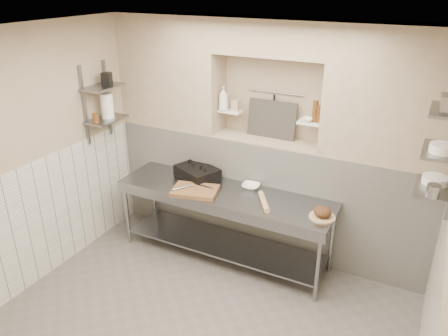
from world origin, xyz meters
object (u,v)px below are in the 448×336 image
Objects in this scene: panini_press at (197,172)px; prep_table at (223,211)px; bread_loaf at (323,212)px; jug_left at (107,106)px; mixing_bowl at (251,186)px; cutting_board at (195,191)px; rolling_pin at (264,202)px; bottle_soap at (224,99)px; bowl_alcove at (307,120)px.

prep_table is at bearing -0.87° from panini_press.
bread_loaf is at bearing 14.11° from panini_press.
jug_left is at bearing -140.84° from panini_press.
jug_left is (-1.54, -0.10, 1.12)m from prep_table.
panini_press is 2.95× the size of mixing_bowl.
mixing_bowl is 0.69× the size of jug_left.
cutting_board is 2.85× the size of bread_loaf.
prep_table is at bearing 3.70° from jug_left.
cutting_board is 1.48m from bread_loaf.
prep_table is at bearing 173.69° from rolling_pin.
mixing_bowl is (0.53, 0.40, 0.00)m from cutting_board.
rolling_pin is at bearing 8.00° from panini_press.
rolling_pin is 1.35m from bottle_soap.
bread_loaf is (0.65, 0.01, 0.04)m from rolling_pin.
prep_table is 0.44m from mixing_bowl.
bottle_soap is 1.04m from bowl_alcove.
panini_press is 1.36m from jug_left.
bottle_soap is 1.42m from jug_left.
mixing_bowl is 1.99m from jug_left.
prep_table is 1.35m from bottle_soap.
jug_left is (-2.30, -0.66, 0.03)m from bowl_alcove.
cutting_board is at bearing -92.14° from bottle_soap.
bottle_soap reaches higher than panini_press.
mixing_bowl is 0.98m from bread_loaf.
bowl_alcove is at bearing 15.92° from jug_left.
bread_loaf is (1.66, -0.26, 0.00)m from panini_press.
cutting_board is 1.16m from bottle_soap.
bottle_soap is at bearing 25.93° from jug_left.
jug_left is (-2.72, -0.05, 0.79)m from bread_loaf.
bread_loaf is at bearing -55.24° from bowl_alcove.
panini_press is (-0.47, 0.21, 0.33)m from prep_table.
prep_table is 19.18× the size of bowl_alcove.
bowl_alcove is (1.24, 0.35, 0.76)m from panini_press.
rolling_pin is at bearing 6.94° from cutting_board.
jug_left reaches higher than bread_loaf.
bowl_alcove is at bearing 2.10° from bottle_soap.
mixing_bowl is 0.42m from rolling_pin.
bowl_alcove reaches higher than rolling_pin.
prep_table is 5.01× the size of cutting_board.
cutting_board is at bearing -145.81° from bowl_alcove.
bowl_alcove is 0.45× the size of jug_left.
panini_press is at bearing 165.07° from rolling_pin.
prep_table is 14.30× the size of bread_loaf.
panini_press is 2.09× the size of bottle_soap.
bottle_soap is at bearing 158.61° from bread_loaf.
panini_press is 1.45× the size of rolling_pin.
jug_left is at bearing 177.28° from cutting_board.
bread_loaf is (1.18, -0.05, 0.33)m from prep_table.
cutting_board is at bearing -173.06° from rolling_pin.
rolling_pin is at bearing -179.04° from bread_loaf.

